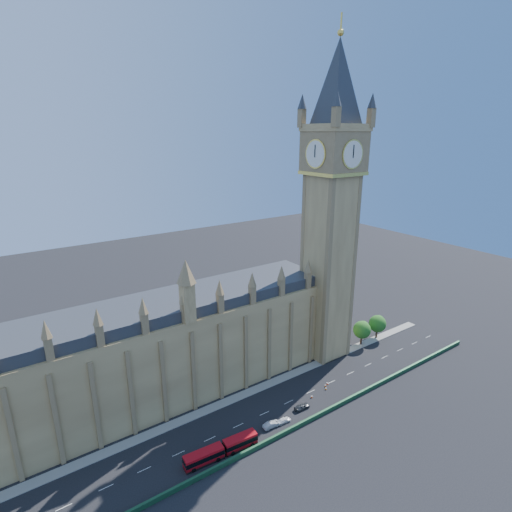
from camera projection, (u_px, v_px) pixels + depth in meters
ground at (252, 419)px, 101.26m from camera, size 400.00×400.00×0.00m
palace_westminster at (121, 363)px, 100.97m from camera, size 120.00×20.00×28.00m
elizabeth_tower at (332, 187)px, 116.72m from camera, size 20.59×20.59×105.00m
bridge_parapet at (273, 439)px, 94.00m from camera, size 160.00×0.60×1.20m
kerb_north at (232, 399)px, 108.72m from camera, size 160.00×3.00×0.16m
tree_east_near at (362, 329)px, 135.79m from camera, size 6.00×6.00×8.50m
tree_east_far at (378, 323)px, 140.11m from camera, size 6.00×6.00×8.50m
red_bus at (221, 450)px, 89.49m from camera, size 17.71×3.93×2.99m
car_grey at (302, 407)px, 104.85m from camera, size 4.45×1.94×1.49m
car_silver at (271, 425)px, 98.38m from camera, size 4.55×1.75×1.48m
car_white at (284, 420)px, 100.01m from camera, size 4.07×1.74×1.17m
cone_a at (325, 385)px, 114.25m from camera, size 0.60×0.60×0.72m
cone_b at (326, 388)px, 112.90m from camera, size 0.53×0.53×0.74m
cone_c at (327, 383)px, 115.18m from camera, size 0.65×0.65×0.79m
cone_d at (312, 397)px, 109.37m from camera, size 0.62×0.62×0.77m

